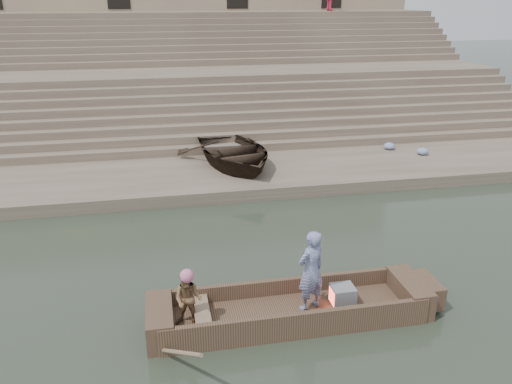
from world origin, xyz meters
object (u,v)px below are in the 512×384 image
object	(u,v)px
standing_man	(311,271)
main_rowboat	(290,314)
rowing_man	(188,299)
beached_rowboat	(233,152)
television	(342,295)

from	to	relation	value
standing_man	main_rowboat	bearing A→B (deg)	-22.63
rowing_man	beached_rowboat	distance (m)	9.20
standing_man	beached_rowboat	bearing A→B (deg)	-112.03
television	rowing_man	bearing A→B (deg)	-178.29
television	beached_rowboat	world-z (taller)	beached_rowboat
main_rowboat	standing_man	world-z (taller)	standing_man
main_rowboat	television	xyz separation A→B (m)	(1.07, 0.00, 0.31)
main_rowboat	beached_rowboat	distance (m)	8.87
main_rowboat	beached_rowboat	world-z (taller)	beached_rowboat
television	beached_rowboat	xyz separation A→B (m)	(-0.84, 8.84, 0.46)
standing_man	television	xyz separation A→B (m)	(0.68, -0.00, -0.64)
rowing_man	beached_rowboat	world-z (taller)	beached_rowboat
main_rowboat	standing_man	distance (m)	1.03
rowing_man	television	xyz separation A→B (m)	(3.07, 0.09, -0.36)
standing_man	beached_rowboat	world-z (taller)	standing_man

